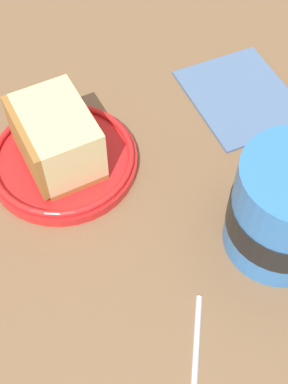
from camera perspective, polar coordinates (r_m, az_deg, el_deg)
ground_plane at (r=48.82cm, az=1.61°, el=-5.14°), size 154.89×154.89×3.93cm
small_plate at (r=51.16cm, az=-8.74°, el=3.52°), size 14.27×14.27×1.62cm
cake_slice at (r=48.65cm, az=-9.51°, el=5.77°), size 10.19×8.92×6.00cm
tea_mug at (r=43.97cm, az=15.39°, el=-1.89°), size 12.00×9.50×9.85cm
folded_napkin at (r=58.00cm, az=10.49°, el=10.30°), size 15.64×14.54×0.60cm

